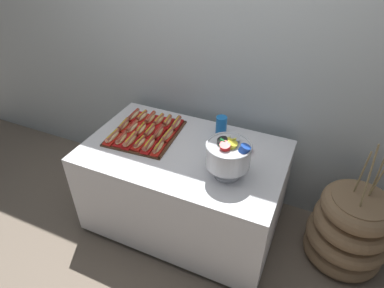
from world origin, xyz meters
TOP-DOWN VIEW (x-y plane):
  - ground_plane at (0.00, 0.00)m, footprint 10.00×10.00m
  - back_wall at (0.00, 0.59)m, footprint 6.00×0.10m
  - buffet_table at (0.00, 0.00)m, footprint 1.46×0.90m
  - floor_vase at (1.22, 0.18)m, footprint 0.57×0.57m
  - serving_tray at (-0.36, 0.07)m, footprint 0.52×0.56m
  - hot_dog_0 at (-0.53, -0.11)m, footprint 0.07×0.18m
  - hot_dog_1 at (-0.46, -0.11)m, footprint 0.09×0.17m
  - hot_dog_2 at (-0.38, -0.10)m, footprint 0.08×0.19m
  - hot_dog_3 at (-0.31, -0.10)m, footprint 0.07×0.16m
  - hot_dog_4 at (-0.23, -0.09)m, footprint 0.08×0.19m
  - hot_dog_5 at (-0.16, -0.08)m, footprint 0.08×0.18m
  - hot_dog_6 at (-0.54, 0.05)m, footprint 0.08×0.18m
  - hot_dog_7 at (-0.47, 0.06)m, footprint 0.08×0.17m
  - hot_dog_8 at (-0.39, 0.06)m, footprint 0.09×0.17m
  - hot_dog_9 at (-0.32, 0.07)m, footprint 0.07×0.17m
  - hot_dog_10 at (-0.24, 0.07)m, footprint 0.08×0.18m
  - hot_dog_11 at (-0.17, 0.08)m, footprint 0.06×0.18m
  - hot_dog_12 at (-0.56, 0.22)m, footprint 0.07×0.18m
  - hot_dog_13 at (-0.48, 0.22)m, footprint 0.07×0.16m
  - hot_dog_14 at (-0.41, 0.23)m, footprint 0.08×0.17m
  - hot_dog_15 at (-0.33, 0.23)m, footprint 0.07×0.16m
  - hot_dog_16 at (-0.26, 0.24)m, footprint 0.08×0.16m
  - hot_dog_17 at (-0.18, 0.24)m, footprint 0.08×0.19m
  - punch_bowl at (0.37, -0.13)m, footprint 0.30×0.29m
  - cup_stack at (0.18, 0.29)m, footprint 0.08×0.08m
  - donut at (0.40, 0.17)m, footprint 0.12×0.12m

SIDE VIEW (x-z plane):
  - ground_plane at x=0.00m, z-range 0.00..0.00m
  - floor_vase at x=1.22m, z-range -0.31..0.88m
  - buffet_table at x=0.00m, z-range 0.02..0.77m
  - serving_tray at x=-0.36m, z-range 0.75..0.76m
  - donut at x=0.40m, z-range 0.75..0.78m
  - hot_dog_8 at x=-0.39m, z-range 0.75..0.81m
  - hot_dog_7 at x=-0.47m, z-range 0.75..0.81m
  - hot_dog_9 at x=-0.32m, z-range 0.75..0.81m
  - hot_dog_12 at x=-0.56m, z-range 0.75..0.81m
  - hot_dog_3 at x=-0.31m, z-range 0.75..0.81m
  - hot_dog_11 at x=-0.17m, z-range 0.75..0.81m
  - hot_dog_15 at x=-0.33m, z-range 0.75..0.81m
  - hot_dog_1 at x=-0.46m, z-range 0.75..0.81m
  - hot_dog_0 at x=-0.53m, z-range 0.75..0.81m
  - hot_dog_5 at x=-0.16m, z-range 0.75..0.81m
  - hot_dog_17 at x=-0.18m, z-range 0.75..0.82m
  - hot_dog_13 at x=-0.48m, z-range 0.75..0.82m
  - hot_dog_6 at x=-0.54m, z-range 0.75..0.82m
  - hot_dog_16 at x=-0.26m, z-range 0.75..0.82m
  - hot_dog_14 at x=-0.41m, z-range 0.75..0.82m
  - hot_dog_10 at x=-0.24m, z-range 0.75..0.82m
  - hot_dog_4 at x=-0.23m, z-range 0.75..0.82m
  - hot_dog_2 at x=-0.38m, z-range 0.75..0.82m
  - cup_stack at x=0.18m, z-range 0.75..0.91m
  - punch_bowl at x=0.37m, z-range 0.78..1.07m
  - back_wall at x=0.00m, z-range 0.00..2.60m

